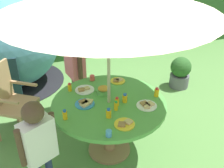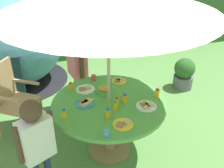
{
  "view_description": "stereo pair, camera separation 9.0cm",
  "coord_description": "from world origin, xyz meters",
  "px_view_note": "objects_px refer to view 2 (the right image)",
  "views": [
    {
      "loc": [
        -0.79,
        -2.4,
        2.44
      ],
      "look_at": [
        0.04,
        0.0,
        0.98
      ],
      "focal_mm": 41.83,
      "sensor_mm": 36.0,
      "label": 1
    },
    {
      "loc": [
        -0.71,
        -2.43,
        2.44
      ],
      "look_at": [
        0.04,
        0.0,
        0.98
      ],
      "focal_mm": 41.83,
      "sensor_mm": 36.0,
      "label": 2
    }
  ],
  "objects_px": {
    "plate_front_edge": "(123,124)",
    "juice_bottle_center_back": "(125,98)",
    "garden_table": "(109,111)",
    "plate_far_left": "(85,89)",
    "juice_bottle_near_left": "(71,87)",
    "child_in_pink_shirt": "(77,60)",
    "juice_bottle_far_right": "(64,114)",
    "wooden_chair": "(11,96)",
    "potted_plant": "(184,73)",
    "cup_far": "(106,133)",
    "snack_bowl": "(104,90)",
    "cup_near": "(94,78)",
    "dome_tent": "(13,39)",
    "plate_mid_left": "(119,81)",
    "juice_bottle_near_right": "(108,113)",
    "juice_bottle_mid_right": "(117,102)",
    "plate_back_edge": "(147,106)",
    "plate_center_front": "(85,103)",
    "juice_bottle_spot_a": "(157,93)",
    "juice_bottle_spot_b": "(115,106)",
    "child_in_white_shirt": "(36,139)"
  },
  "relations": [
    {
      "from": "child_in_pink_shirt",
      "to": "snack_bowl",
      "type": "xyz_separation_m",
      "value": [
        0.18,
        -0.8,
        -0.09
      ]
    },
    {
      "from": "plate_center_front",
      "to": "cup_far",
      "type": "distance_m",
      "value": 0.61
    },
    {
      "from": "child_in_white_shirt",
      "to": "cup_far",
      "type": "xyz_separation_m",
      "value": [
        0.65,
        -0.14,
        0.02
      ]
    },
    {
      "from": "cup_near",
      "to": "dome_tent",
      "type": "bearing_deg",
      "value": 121.75
    },
    {
      "from": "child_in_pink_shirt",
      "to": "juice_bottle_far_right",
      "type": "distance_m",
      "value": 1.21
    },
    {
      "from": "garden_table",
      "to": "potted_plant",
      "type": "relative_size",
      "value": 2.34
    },
    {
      "from": "cup_far",
      "to": "garden_table",
      "type": "bearing_deg",
      "value": 71.27
    },
    {
      "from": "child_in_white_shirt",
      "to": "juice_bottle_far_right",
      "type": "bearing_deg",
      "value": 14.73
    },
    {
      "from": "juice_bottle_near_left",
      "to": "juice_bottle_far_right",
      "type": "xyz_separation_m",
      "value": [
        -0.16,
        -0.55,
        0.0
      ]
    },
    {
      "from": "child_in_white_shirt",
      "to": "juice_bottle_near_right",
      "type": "distance_m",
      "value": 0.76
    },
    {
      "from": "potted_plant",
      "to": "plate_center_front",
      "type": "bearing_deg",
      "value": -151.34
    },
    {
      "from": "potted_plant",
      "to": "juice_bottle_center_back",
      "type": "xyz_separation_m",
      "value": [
        -1.56,
        -1.2,
        0.51
      ]
    },
    {
      "from": "plate_back_edge",
      "to": "juice_bottle_center_back",
      "type": "bearing_deg",
      "value": 142.14
    },
    {
      "from": "juice_bottle_center_back",
      "to": "juice_bottle_spot_b",
      "type": "bearing_deg",
      "value": -142.87
    },
    {
      "from": "juice_bottle_far_right",
      "to": "cup_near",
      "type": "distance_m",
      "value": 0.88
    },
    {
      "from": "garden_table",
      "to": "juice_bottle_near_right",
      "type": "distance_m",
      "value": 0.35
    },
    {
      "from": "plate_far_left",
      "to": "plate_front_edge",
      "type": "bearing_deg",
      "value": -74.24
    },
    {
      "from": "plate_mid_left",
      "to": "plate_front_edge",
      "type": "bearing_deg",
      "value": -105.78
    },
    {
      "from": "juice_bottle_spot_a",
      "to": "juice_bottle_spot_b",
      "type": "height_order",
      "value": "same"
    },
    {
      "from": "cup_far",
      "to": "snack_bowl",
      "type": "bearing_deg",
      "value": 76.24
    },
    {
      "from": "plate_far_left",
      "to": "plate_back_edge",
      "type": "relative_size",
      "value": 1.04
    },
    {
      "from": "potted_plant",
      "to": "plate_back_edge",
      "type": "height_order",
      "value": "plate_back_edge"
    },
    {
      "from": "juice_bottle_near_left",
      "to": "juice_bottle_far_right",
      "type": "bearing_deg",
      "value": -106.04
    },
    {
      "from": "plate_front_edge",
      "to": "juice_bottle_center_back",
      "type": "relative_size",
      "value": 1.95
    },
    {
      "from": "garden_table",
      "to": "juice_bottle_far_right",
      "type": "distance_m",
      "value": 0.59
    },
    {
      "from": "garden_table",
      "to": "snack_bowl",
      "type": "bearing_deg",
      "value": 90.96
    },
    {
      "from": "wooden_chair",
      "to": "juice_bottle_near_left",
      "type": "xyz_separation_m",
      "value": [
        0.76,
        -0.37,
        0.22
      ]
    },
    {
      "from": "potted_plant",
      "to": "juice_bottle_far_right",
      "type": "xyz_separation_m",
      "value": [
        -2.27,
        -1.29,
        0.51
      ]
    },
    {
      "from": "juice_bottle_center_back",
      "to": "juice_bottle_spot_b",
      "type": "relative_size",
      "value": 0.98
    },
    {
      "from": "cup_near",
      "to": "plate_far_left",
      "type": "bearing_deg",
      "value": -126.14
    },
    {
      "from": "child_in_white_shirt",
      "to": "plate_far_left",
      "type": "relative_size",
      "value": 4.94
    },
    {
      "from": "plate_center_front",
      "to": "cup_far",
      "type": "xyz_separation_m",
      "value": [
        0.08,
        -0.61,
        0.02
      ]
    },
    {
      "from": "juice_bottle_near_right",
      "to": "juice_bottle_mid_right",
      "type": "distance_m",
      "value": 0.24
    },
    {
      "from": "plate_far_left",
      "to": "cup_far",
      "type": "distance_m",
      "value": 0.91
    },
    {
      "from": "juice_bottle_far_right",
      "to": "potted_plant",
      "type": "bearing_deg",
      "value": 29.69
    },
    {
      "from": "juice_bottle_near_left",
      "to": "juice_bottle_center_back",
      "type": "xyz_separation_m",
      "value": [
        0.55,
        -0.46,
        0.0
      ]
    },
    {
      "from": "wooden_chair",
      "to": "plate_back_edge",
      "type": "xyz_separation_m",
      "value": [
        1.52,
        -0.98,
        0.18
      ]
    },
    {
      "from": "plate_far_left",
      "to": "juice_bottle_far_right",
      "type": "relative_size",
      "value": 2.13
    },
    {
      "from": "dome_tent",
      "to": "cup_near",
      "type": "xyz_separation_m",
      "value": [
        1.05,
        -1.7,
        -0.05
      ]
    },
    {
      "from": "child_in_white_shirt",
      "to": "juice_bottle_far_right",
      "type": "xyz_separation_m",
      "value": [
        0.3,
        0.27,
        0.04
      ]
    },
    {
      "from": "child_in_white_shirt",
      "to": "juice_bottle_near_left",
      "type": "bearing_deg",
      "value": 33.89
    },
    {
      "from": "child_in_white_shirt",
      "to": "juice_bottle_near_right",
      "type": "relative_size",
      "value": 10.89
    },
    {
      "from": "garden_table",
      "to": "plate_far_left",
      "type": "height_order",
      "value": "plate_far_left"
    },
    {
      "from": "potted_plant",
      "to": "child_in_pink_shirt",
      "type": "height_order",
      "value": "child_in_pink_shirt"
    },
    {
      "from": "wooden_chair",
      "to": "potted_plant",
      "type": "distance_m",
      "value": 2.91
    },
    {
      "from": "plate_far_left",
      "to": "juice_bottle_center_back",
      "type": "xyz_separation_m",
      "value": [
        0.38,
        -0.41,
        0.04
      ]
    },
    {
      "from": "dome_tent",
      "to": "juice_bottle_near_right",
      "type": "height_order",
      "value": "dome_tent"
    },
    {
      "from": "plate_back_edge",
      "to": "cup_far",
      "type": "distance_m",
      "value": 0.66
    },
    {
      "from": "plate_center_front",
      "to": "child_in_pink_shirt",
      "type": "bearing_deg",
      "value": 84.71
    },
    {
      "from": "juice_bottle_spot_a",
      "to": "cup_far",
      "type": "distance_m",
      "value": 0.91
    }
  ]
}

